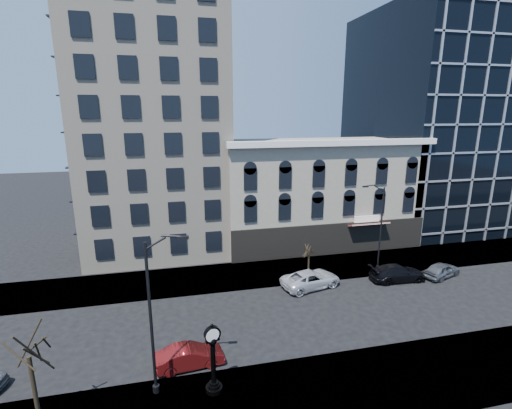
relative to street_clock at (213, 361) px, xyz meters
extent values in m
plane|color=black|center=(2.84, 6.61, -2.01)|extent=(160.00, 160.00, 0.00)
cube|color=gray|center=(2.84, 14.61, -1.95)|extent=(160.00, 6.00, 0.12)
cube|color=gray|center=(2.84, -1.39, -1.95)|extent=(160.00, 6.00, 0.12)
cube|color=beige|center=(-3.16, 25.61, 16.99)|extent=(15.00, 15.00, 38.00)
cube|color=gray|center=(14.84, 22.61, 3.99)|extent=(22.00, 10.00, 12.00)
cube|color=white|center=(14.84, 17.41, 10.19)|extent=(22.60, 0.80, 0.60)
cube|color=black|center=(14.84, 17.56, -0.21)|extent=(22.00, 0.30, 3.60)
cube|color=maroon|center=(18.84, 17.01, 1.39)|extent=(4.50, 1.18, 0.55)
cube|color=black|center=(34.84, 27.61, 11.99)|extent=(20.00, 20.00, 28.00)
cylinder|color=black|center=(0.00, 0.00, -1.77)|extent=(0.95, 0.95, 0.26)
cylinder|color=black|center=(0.00, 0.00, -1.55)|extent=(0.69, 0.69, 0.17)
cylinder|color=black|center=(0.00, 0.00, -1.39)|extent=(0.52, 0.52, 0.14)
cylinder|color=black|center=(0.00, 0.00, -0.08)|extent=(0.28, 0.28, 2.51)
sphere|color=black|center=(0.00, 0.00, 1.26)|extent=(0.48, 0.48, 0.48)
cube|color=black|center=(0.00, 0.00, 1.35)|extent=(0.80, 0.41, 0.22)
cylinder|color=black|center=(0.00, 0.00, 1.69)|extent=(0.94, 0.52, 0.90)
cylinder|color=white|center=(0.00, -0.15, 1.69)|extent=(0.73, 0.23, 0.76)
cylinder|color=white|center=(0.00, 0.15, 1.69)|extent=(0.73, 0.23, 0.76)
sphere|color=black|center=(0.00, 0.00, 2.21)|extent=(0.17, 0.17, 0.17)
cylinder|color=black|center=(-3.16, 0.61, 2.54)|extent=(0.16, 0.16, 8.86)
cylinder|color=black|center=(-3.16, 0.61, -1.69)|extent=(0.37, 0.37, 0.41)
cube|color=black|center=(-1.21, 0.42, 7.12)|extent=(0.59, 0.28, 0.14)
cylinder|color=black|center=(17.65, 12.73, 2.24)|extent=(0.15, 0.15, 8.28)
cylinder|color=black|center=(17.65, 12.73, -1.70)|extent=(0.35, 0.35, 0.39)
cube|color=black|center=(15.82, 12.86, 6.53)|extent=(0.54, 0.25, 0.13)
cylinder|color=black|center=(-8.57, -0.85, 0.21)|extent=(0.21, 0.21, 4.21)
cylinder|color=black|center=(11.06, 14.41, -0.90)|extent=(0.19, 0.19, 1.99)
imported|color=maroon|center=(-1.19, 2.53, -1.33)|extent=(4.29, 1.85, 1.37)
imported|color=silver|center=(9.94, 10.90, -1.26)|extent=(5.89, 3.70, 1.52)
imported|color=black|center=(18.26, 10.36, -1.26)|extent=(5.28, 2.34, 1.51)
imported|color=#595B60|center=(22.82, 10.11, -1.32)|extent=(4.42, 2.93, 1.40)
camera|label=1|loc=(-1.62, -17.67, 13.34)|focal=26.00mm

